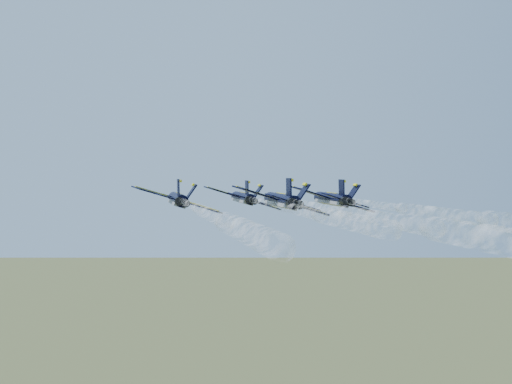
{
  "coord_description": "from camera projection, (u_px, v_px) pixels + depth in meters",
  "views": [
    {
      "loc": [
        -8.94,
        -104.74,
        96.74
      ],
      "look_at": [
        2.31,
        0.47,
        96.26
      ],
      "focal_mm": 50.0,
      "sensor_mm": 36.0,
      "label": 1
    }
  ],
  "objects": [
    {
      "name": "smoke_trail_lead",
      "position": [
        315.0,
        203.0,
        75.22
      ],
      "size": [
        6.92,
        57.46,
        2.08
      ],
      "rotation": [
        0.0,
        0.29,
        0.09
      ],
      "color": "white"
    },
    {
      "name": "smoke_trail_right",
      "position": [
        477.0,
        205.0,
        63.27
      ],
      "size": [
        6.92,
        57.46,
        2.08
      ],
      "rotation": [
        0.0,
        0.29,
        0.09
      ],
      "color": "white"
    },
    {
      "name": "smoke_trail_left",
      "position": [
        224.0,
        207.0,
        59.35
      ],
      "size": [
        6.92,
        57.46,
        2.08
      ],
      "rotation": [
        0.0,
        0.29,
        0.09
      ],
      "color": "white"
    },
    {
      "name": "jet_slot",
      "position": [
        281.0,
        200.0,
        92.31
      ],
      "size": [
        13.0,
        17.36,
        4.97
      ],
      "rotation": [
        0.0,
        0.29,
        0.09
      ],
      "color": "black"
    },
    {
      "name": "jet_lead",
      "position": [
        243.0,
        198.0,
        117.29
      ],
      "size": [
        13.0,
        17.36,
        4.97
      ],
      "rotation": [
        0.0,
        0.29,
        0.09
      ],
      "color": "black"
    },
    {
      "name": "smoke_trail_slot",
      "position": [
        422.0,
        210.0,
        50.24
      ],
      "size": [
        6.92,
        57.46,
        2.08
      ],
      "rotation": [
        0.0,
        0.29,
        0.09
      ],
      "color": "white"
    },
    {
      "name": "jet_left",
      "position": [
        177.0,
        199.0,
        101.42
      ],
      "size": [
        13.0,
        17.36,
        4.97
      ],
      "rotation": [
        0.0,
        0.29,
        0.09
      ],
      "color": "black"
    },
    {
      "name": "jet_right",
      "position": [
        331.0,
        199.0,
        105.34
      ],
      "size": [
        13.0,
        17.36,
        4.97
      ],
      "rotation": [
        0.0,
        0.29,
        0.09
      ],
      "color": "black"
    }
  ]
}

